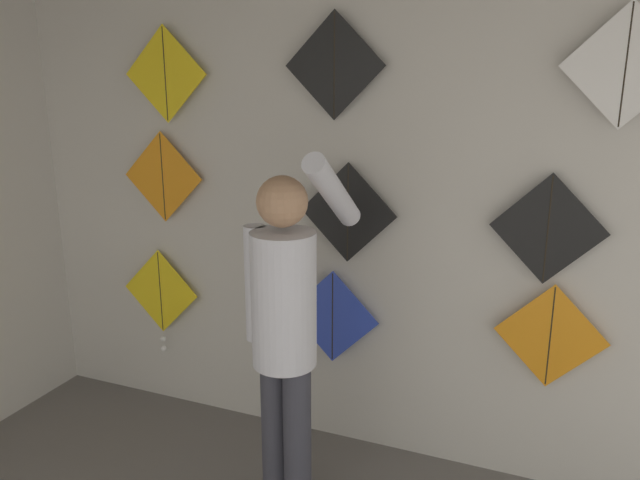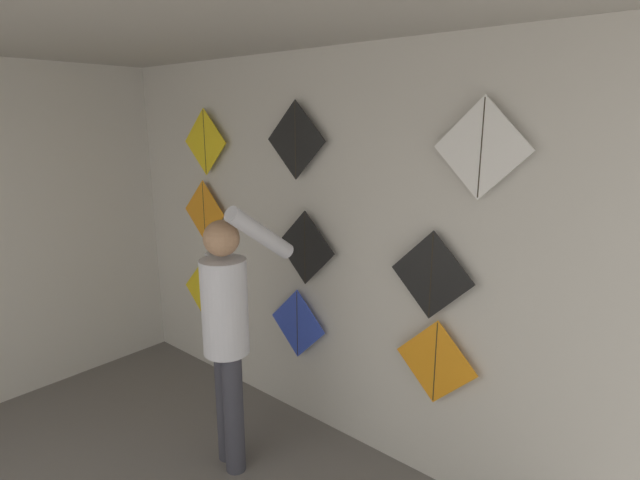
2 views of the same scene
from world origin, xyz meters
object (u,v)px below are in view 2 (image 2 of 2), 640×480
kite_7 (296,140)px  kite_0 (204,293)px  shopkeeper (227,324)px  kite_5 (431,275)px  kite_2 (435,362)px  kite_8 (482,148)px  kite_1 (297,324)px  kite_4 (305,248)px  kite_3 (204,212)px  kite_6 (205,142)px

kite_7 → kite_0: bearing=-180.0°
shopkeeper → kite_5: (1.08, 0.70, 0.39)m
kite_2 → kite_7: kite_7 is taller
kite_5 → kite_7: kite_7 is taller
shopkeeper → kite_8: bearing=46.5°
kite_1 → kite_5: 1.28m
kite_2 → kite_4: size_ratio=1.00×
kite_8 → kite_0: bearing=-180.0°
shopkeeper → kite_0: bearing=168.8°
kite_3 → kite_5: kite_3 is taller
kite_0 → kite_2: bearing=0.0°
kite_3 → kite_5: 2.22m
kite_2 → kite_3: (-2.28, 0.00, 0.66)m
kite_0 → kite_1: (1.19, 0.00, 0.03)m
kite_0 → kite_5: bearing=0.0°
shopkeeper → kite_8: size_ratio=3.33×
shopkeeper → kite_0: size_ratio=2.67×
shopkeeper → kite_7: kite_7 is taller
kite_3 → kite_7: kite_7 is taller
kite_4 → kite_6: (-1.13, 0.00, 0.72)m
kite_0 → kite_4: 1.43m
kite_1 → kite_4: bearing=0.0°
shopkeeper → kite_8: kite_8 is taller
kite_3 → kite_5: size_ratio=1.00×
kite_2 → kite_4: bearing=180.0°
kite_4 → kite_3: bearing=180.0°
kite_2 → kite_8: size_ratio=1.00×
kite_1 → kite_6: (-1.05, 0.00, 1.34)m
kite_2 → kite_1: bearing=180.0°
shopkeeper → kite_8: 1.89m
kite_4 → kite_5: size_ratio=1.00×
kite_0 → kite_6: (0.14, 0.00, 1.38)m
kite_6 → kite_7: kite_7 is taller
kite_1 → kite_3: (-1.11, 0.00, 0.74)m
shopkeeper → kite_5: bearing=51.7°
shopkeeper → kite_6: bearing=165.6°
kite_5 → kite_8: 0.80m
kite_5 → kite_6: bearing=180.0°
kite_4 → kite_7: kite_7 is taller
shopkeeper → kite_2: shopkeeper is taller
kite_0 → kite_7: bearing=0.0°
shopkeeper → kite_3: shopkeeper is taller
shopkeeper → kite_4: shopkeeper is taller
shopkeeper → kite_1: bearing=111.5°
kite_1 → kite_8: bearing=0.0°
shopkeeper → kite_0: (-1.22, 0.70, -0.27)m
kite_0 → kite_2: 2.36m
shopkeeper → kite_4: size_ratio=3.33×
kite_0 → kite_3: bearing=0.5°
shopkeeper → kite_3: size_ratio=3.33×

